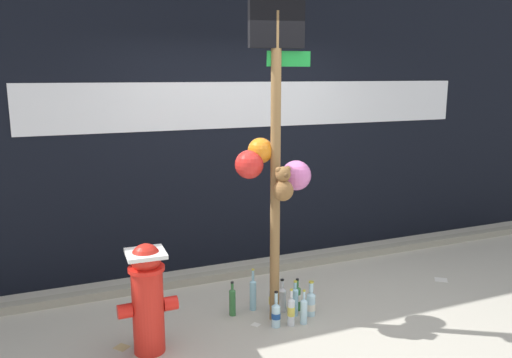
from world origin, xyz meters
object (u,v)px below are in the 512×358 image
(bottle_1, at_px, (295,301))
(bottle_3, at_px, (282,299))
(fire_hydrant, at_px, (148,296))
(bottle_5, at_px, (291,311))
(bottle_8, at_px, (311,303))
(memorial_post, at_px, (275,147))
(bottle_7, at_px, (304,310))
(bottle_4, at_px, (297,297))
(bottle_6, at_px, (232,301))
(bottle_2, at_px, (276,314))
(bottle_9, at_px, (272,299))
(bottle_0, at_px, (253,294))

(bottle_1, bearing_deg, bottle_3, 120.46)
(fire_hydrant, xyz_separation_m, bottle_5, (1.19, -0.05, -0.32))
(bottle_5, relative_size, bottle_8, 1.03)
(memorial_post, distance_m, bottle_7, 1.42)
(fire_hydrant, bearing_deg, bottle_4, 7.81)
(fire_hydrant, distance_m, bottle_4, 1.42)
(fire_hydrant, distance_m, bottle_5, 1.23)
(fire_hydrant, relative_size, bottle_6, 2.75)
(bottle_1, height_order, bottle_4, bottle_1)
(bottle_2, distance_m, bottle_7, 0.25)
(bottle_8, bearing_deg, bottle_6, 157.16)
(memorial_post, height_order, bottle_9, memorial_post)
(bottle_4, height_order, bottle_5, bottle_5)
(bottle_1, relative_size, bottle_2, 1.03)
(bottle_0, height_order, bottle_8, bottle_0)
(bottle_4, bearing_deg, bottle_5, -126.89)
(bottle_1, bearing_deg, bottle_9, 131.77)
(bottle_2, relative_size, bottle_3, 1.03)
(bottle_4, relative_size, bottle_9, 1.05)
(bottle_0, xyz_separation_m, bottle_4, (0.36, -0.16, -0.03))
(bottle_6, height_order, bottle_7, bottle_6)
(bottle_4, xyz_separation_m, bottle_8, (0.06, -0.14, -0.00))
(bottle_5, height_order, bottle_9, bottle_5)
(bottle_6, bearing_deg, bottle_1, -23.47)
(fire_hydrant, bearing_deg, bottle_0, 19.04)
(fire_hydrant, bearing_deg, bottle_3, 9.90)
(fire_hydrant, relative_size, bottle_1, 2.65)
(bottle_7, bearing_deg, bottle_6, 143.13)
(bottle_3, xyz_separation_m, bottle_6, (-0.44, 0.10, 0.01))
(bottle_7, bearing_deg, bottle_1, 90.77)
(fire_hydrant, distance_m, bottle_7, 1.35)
(bottle_8, bearing_deg, bottle_9, 142.53)
(bottle_0, xyz_separation_m, bottle_3, (0.23, -0.13, -0.03))
(bottle_5, bearing_deg, memorial_post, 116.05)
(bottle_2, height_order, bottle_3, bottle_2)
(bottle_1, bearing_deg, bottle_5, -127.04)
(bottle_3, bearing_deg, bottle_9, 149.00)
(bottle_5, height_order, bottle_7, bottle_5)
(bottle_1, distance_m, bottle_5, 0.18)
(bottle_8, bearing_deg, bottle_4, 114.52)
(fire_hydrant, distance_m, bottle_3, 1.29)
(bottle_9, bearing_deg, bottle_7, -65.38)
(bottle_4, distance_m, bottle_5, 0.30)
(fire_hydrant, distance_m, bottle_8, 1.47)
(bottle_3, distance_m, bottle_9, 0.09)
(fire_hydrant, bearing_deg, bottle_5, -2.44)
(bottle_0, xyz_separation_m, bottle_5, (0.19, -0.40, -0.02))
(bottle_2, xyz_separation_m, bottle_8, (0.37, 0.07, 0.00))
(memorial_post, bearing_deg, fire_hydrant, -173.71)
(bottle_7, bearing_deg, bottle_9, 114.62)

